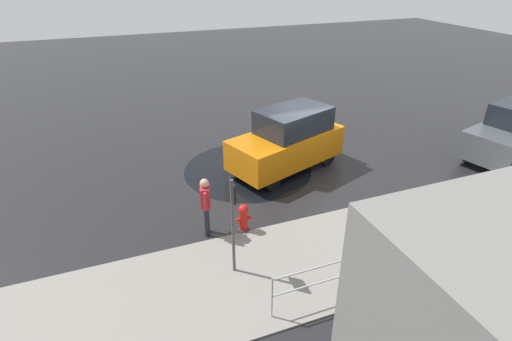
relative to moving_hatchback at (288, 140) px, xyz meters
name	(u,v)px	position (x,y,z in m)	size (l,w,h in m)	color
ground_plane	(315,167)	(-0.92, 0.32, -1.03)	(60.00, 60.00, 0.00)	black
kerb_strip	(394,238)	(-0.92, 4.52, -1.01)	(24.00, 3.20, 0.04)	gray
moving_hatchback	(288,140)	(0.00, 0.00, 0.00)	(4.24, 2.90, 2.06)	orange
fire_hydrant	(244,218)	(2.57, 2.83, -0.63)	(0.42, 0.31, 0.80)	red
pedestrian	(206,202)	(3.48, 2.61, -0.07)	(0.32, 0.56, 1.62)	#B2262D
metal_railing	(484,230)	(-2.36, 5.74, -0.29)	(10.78, 0.04, 1.05)	#B7BABF
sign_post	(232,214)	(3.28, 4.20, 0.55)	(0.07, 0.44, 2.40)	#4C4C51
puddle_patch	(248,169)	(1.28, -0.39, -1.02)	(4.31, 4.31, 0.01)	black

